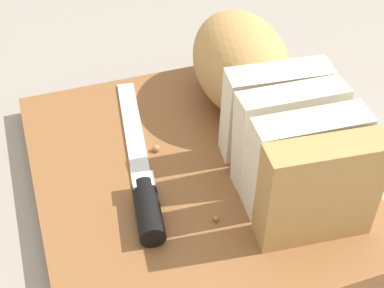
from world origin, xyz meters
The scene contains 7 objects.
ground_plane centered at (0.00, 0.00, 0.00)m, with size 3.00×3.00×0.00m, color gray.
cutting_board centered at (0.00, 0.00, 0.01)m, with size 0.36×0.32×0.02m, color brown.
bread_loaf centered at (-0.03, 0.09, 0.08)m, with size 0.32×0.12×0.11m.
bread_knife centered at (0.03, -0.06, 0.03)m, with size 0.26×0.05×0.02m.
crumb_near_knife centered at (0.01, 0.04, 0.03)m, with size 0.00×0.00×0.00m, color #A8753D.
crumb_near_loaf centered at (0.08, 0.00, 0.03)m, with size 0.01×0.01×0.01m, color #A8753D.
crumb_stray_left centered at (-0.03, -0.03, 0.03)m, with size 0.01×0.01×0.01m, color #A8753D.
Camera 1 is at (0.39, -0.12, 0.41)m, focal length 50.06 mm.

